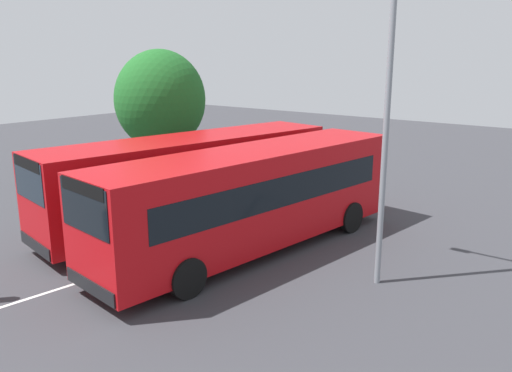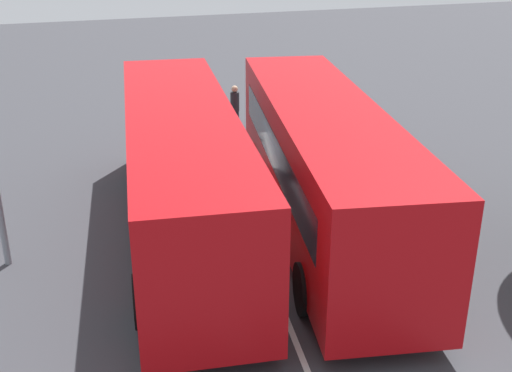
# 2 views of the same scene
# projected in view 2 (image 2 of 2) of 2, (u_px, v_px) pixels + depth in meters

# --- Properties ---
(ground_plane) EXTENTS (73.03, 73.03, 0.00)m
(ground_plane) POSITION_uv_depth(u_px,v_px,m) (250.00, 227.00, 16.72)
(ground_plane) COLOR #38383D
(bus_far_left) EXTENTS (11.69, 4.36, 3.27)m
(bus_far_left) POSITION_uv_depth(u_px,v_px,m) (323.00, 162.00, 15.98)
(bus_far_left) COLOR #B70C11
(bus_far_left) RESTS_ON ground
(bus_center_left) EXTENTS (11.64, 3.71, 3.27)m
(bus_center_left) POSITION_uv_depth(u_px,v_px,m) (183.00, 168.00, 15.60)
(bus_center_left) COLOR #B70C11
(bus_center_left) RESTS_ON ground
(pedestrian) EXTENTS (0.42, 0.42, 1.81)m
(pedestrian) POSITION_uv_depth(u_px,v_px,m) (235.00, 106.00, 23.31)
(pedestrian) COLOR #232833
(pedestrian) RESTS_ON ground
(lane_stripe_outer_left) EXTENTS (15.24, 1.82, 0.01)m
(lane_stripe_outer_left) POSITION_uv_depth(u_px,v_px,m) (250.00, 227.00, 16.72)
(lane_stripe_outer_left) COLOR silver
(lane_stripe_outer_left) RESTS_ON ground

